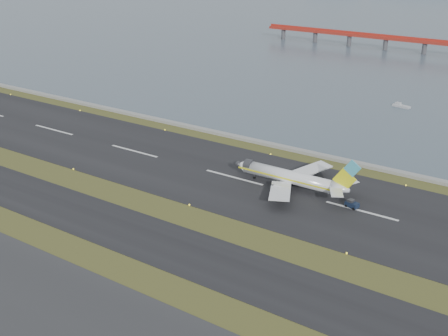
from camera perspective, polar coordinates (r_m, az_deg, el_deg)
The scene contains 7 objects.
ground at distance 146.92m, azimuth -5.29°, elevation -4.92°, with size 1000.00×1000.00×0.00m, color #324318.
taxiway_strip at distance 138.96m, azimuth -8.39°, elevation -6.79°, with size 1000.00×18.00×0.10m, color black.
runway_strip at distance 168.85m, azimuth 1.04°, elevation -0.97°, with size 1000.00×45.00×0.10m, color black.
seawall at distance 192.83m, azimuth 5.84°, elevation 2.15°, with size 1000.00×2.50×1.00m, color gray.
airliner at distance 161.41m, azimuth 6.96°, elevation -0.99°, with size 38.52×32.89×12.80m.
pushback_tug at distance 154.17m, azimuth 12.86°, elevation -3.58°, with size 3.88×2.78×2.25m.
workboat_near at distance 249.74m, azimuth 17.52°, elevation 6.04°, with size 7.80×3.80×1.82m.
Camera 1 is at (82.74, -100.53, 68.07)m, focal length 45.00 mm.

